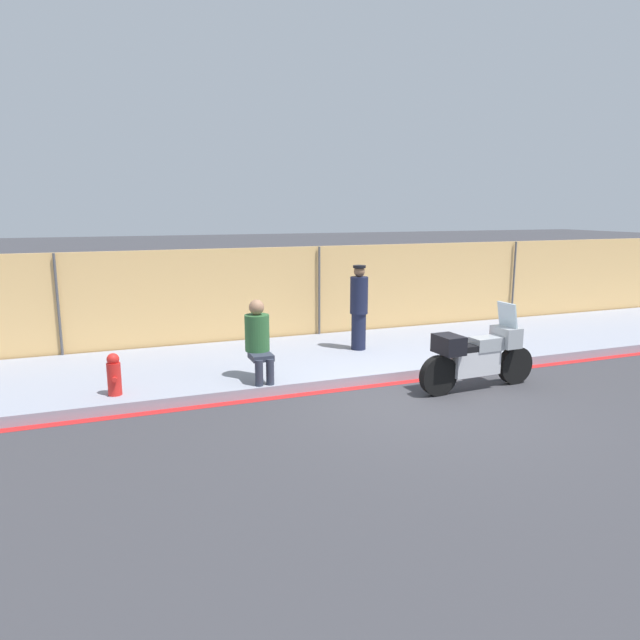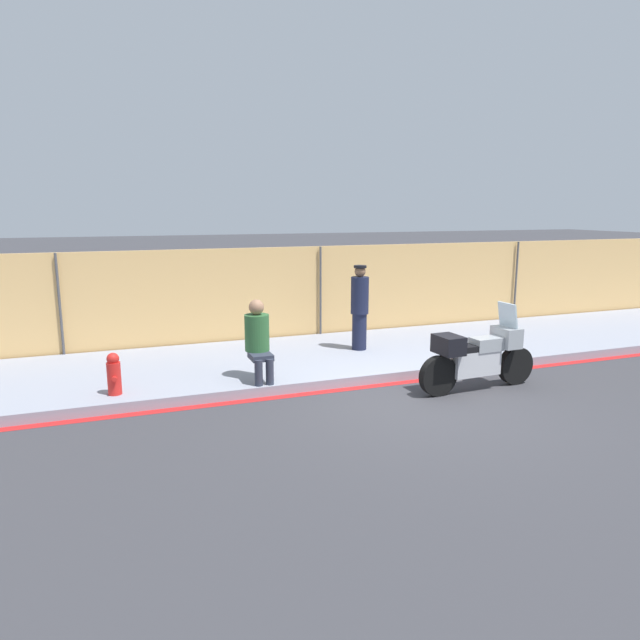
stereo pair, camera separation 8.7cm
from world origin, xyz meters
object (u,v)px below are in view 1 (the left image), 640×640
at_px(motorcycle, 478,356).
at_px(person_seated_on_curb, 258,336).
at_px(fire_hydrant, 114,375).
at_px(officer_standing, 359,307).

xyz_separation_m(motorcycle, person_seated_on_curb, (-3.41, 1.34, 0.33)).
relative_size(motorcycle, fire_hydrant, 3.41).
bearing_deg(officer_standing, person_seated_on_curb, -151.91).
relative_size(motorcycle, officer_standing, 1.31).
xyz_separation_m(officer_standing, fire_hydrant, (-4.73, -1.32, -0.56)).
bearing_deg(motorcycle, person_seated_on_curb, 155.55).
distance_m(officer_standing, fire_hydrant, 4.95).
relative_size(officer_standing, person_seated_on_curb, 1.27).
distance_m(person_seated_on_curb, fire_hydrant, 2.33).
xyz_separation_m(officer_standing, person_seated_on_curb, (-2.44, -1.30, -0.14)).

